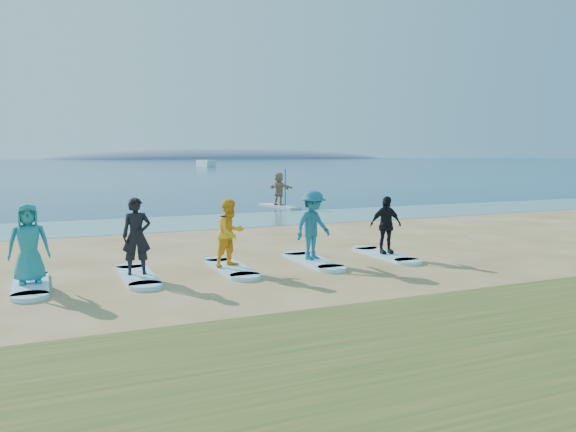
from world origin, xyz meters
name	(u,v)px	position (x,y,z in m)	size (l,w,h in m)	color
ground	(277,274)	(0.00, 0.00, 0.00)	(600.00, 600.00, 0.00)	tan
shallow_water	(178,223)	(0.00, 10.50, 0.01)	(600.00, 600.00, 0.00)	teal
ocean	(61,164)	(0.00, 160.00, 0.01)	(600.00, 600.00, 0.00)	navy
island_ridge	(230,159)	(95.00, 300.00, 0.00)	(220.00, 56.00, 18.00)	slate
paddleboard	(279,206)	(6.32, 14.98, 0.06)	(0.70, 3.00, 0.12)	silver
paddleboarder	(279,189)	(6.32, 14.98, 0.98)	(1.59, 0.51, 1.72)	tan
boat_offshore_b	(206,166)	(29.22, 112.58, 0.00)	(2.10, 6.64, 1.43)	silver
surfboard_0	(31,285)	(-5.25, 0.86, 0.04)	(0.70, 2.20, 0.09)	#A4E9FF
student_0	(29,243)	(-5.25, 0.86, 0.93)	(0.82, 0.53, 1.67)	teal
surfboard_1	(138,276)	(-3.05, 0.86, 0.04)	(0.70, 2.20, 0.09)	#A4E9FF
student_1	(137,236)	(-3.05, 0.86, 0.95)	(0.63, 0.41, 1.73)	black
surfboard_2	(231,268)	(-0.86, 0.86, 0.04)	(0.70, 2.20, 0.09)	#A4E9FF
student_2	(230,233)	(-0.86, 0.86, 0.90)	(0.79, 0.61, 1.62)	#FFAB1A
surfboard_3	(313,261)	(1.33, 0.86, 0.04)	(0.70, 2.20, 0.09)	#A4E9FF
student_3	(313,225)	(1.33, 0.86, 0.97)	(1.14, 0.65, 1.76)	#1B6585
surfboard_4	(385,255)	(3.53, 0.86, 0.04)	(0.70, 2.20, 0.09)	#A4E9FF
student_4	(386,225)	(3.53, 0.86, 0.87)	(0.91, 0.38, 1.56)	black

